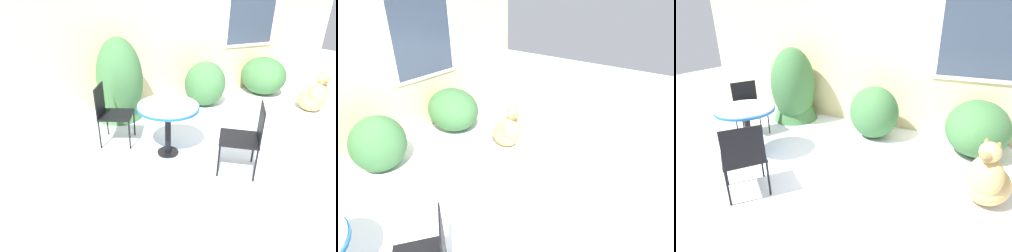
{
  "view_description": "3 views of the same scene",
  "coord_description": "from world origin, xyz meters",
  "views": [
    {
      "loc": [
        -2.65,
        -2.59,
        1.95
      ],
      "look_at": [
        -1.35,
        0.24,
        0.42
      ],
      "focal_mm": 28.0,
      "sensor_mm": 36.0,
      "label": 1
    },
    {
      "loc": [
        -1.4,
        -1.89,
        2.5
      ],
      "look_at": [
        1.76,
        0.52,
        0.36
      ],
      "focal_mm": 28.0,
      "sensor_mm": 36.0,
      "label": 2
    },
    {
      "loc": [
        1.38,
        -2.29,
        1.87
      ],
      "look_at": [
        0.0,
        0.6,
        0.55
      ],
      "focal_mm": 28.0,
      "sensor_mm": 36.0,
      "label": 3
    }
  ],
  "objects": [
    {
      "name": "evergreen_bush",
      "position": [
        -1.63,
        1.76,
        0.64
      ],
      "size": [
        0.85,
        0.85,
        1.27
      ],
      "color": "#386638",
      "rests_on": "ground_plane"
    },
    {
      "name": "shrub_middle",
      "position": [
        0.07,
        1.6,
        0.43
      ],
      "size": [
        0.81,
        0.75,
        0.86
      ],
      "color": "#386638",
      "rests_on": "ground_plane"
    },
    {
      "name": "shrub_left",
      "position": [
        -1.59,
        1.7,
        0.7
      ],
      "size": [
        0.78,
        0.9,
        1.4
      ],
      "color": "#386638",
      "rests_on": "ground_plane"
    },
    {
      "name": "dog",
      "position": [
        1.74,
        0.46,
        0.29
      ],
      "size": [
        0.6,
        0.73,
        0.8
      ],
      "rotation": [
        0.0,
        0.0,
        -0.36
      ],
      "color": "tan",
      "rests_on": "ground_plane"
    },
    {
      "name": "ground_plane",
      "position": [
        0.0,
        0.0,
        0.0
      ],
      "size": [
        16.0,
        16.0,
        0.0
      ],
      "primitive_type": "plane",
      "color": "white"
    },
    {
      "name": "house_wall",
      "position": [
        0.09,
        2.2,
        1.35
      ],
      "size": [
        8.0,
        0.1,
        2.67
      ],
      "color": "#D1BC84",
      "rests_on": "ground_plane"
    },
    {
      "name": "patio_table",
      "position": [
        -1.35,
        0.24,
        0.62
      ],
      "size": [
        0.81,
        0.81,
        0.72
      ],
      "color": "black",
      "rests_on": "ground_plane"
    },
    {
      "name": "patio_chair_near_table",
      "position": [
        -1.96,
        0.88,
        0.49
      ],
      "size": [
        0.61,
        0.61,
        0.87
      ],
      "rotation": [
        0.0,
        0.0,
        1.1
      ],
      "color": "black",
      "rests_on": "ground_plane"
    },
    {
      "name": "patio_chair_far_side",
      "position": [
        -0.68,
        -0.51,
        0.49
      ],
      "size": [
        0.64,
        0.64,
        0.87
      ],
      "rotation": [
        0.0,
        0.0,
        4.05
      ],
      "color": "black",
      "rests_on": "ground_plane"
    },
    {
      "name": "shrub_right",
      "position": [
        1.61,
        1.68,
        0.4
      ],
      "size": [
        0.87,
        1.03,
        0.8
      ],
      "color": "#386638",
      "rests_on": "ground_plane"
    }
  ]
}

